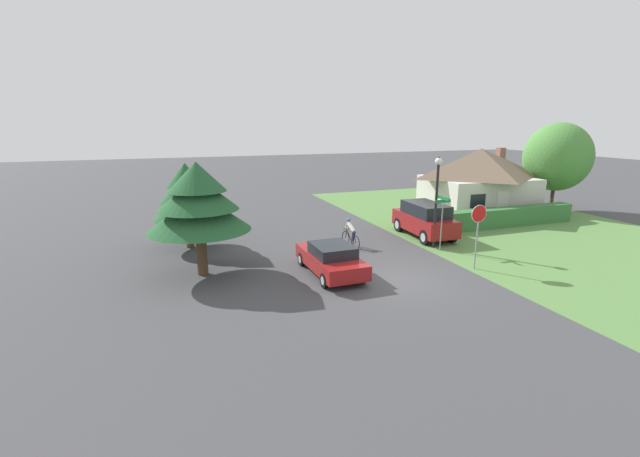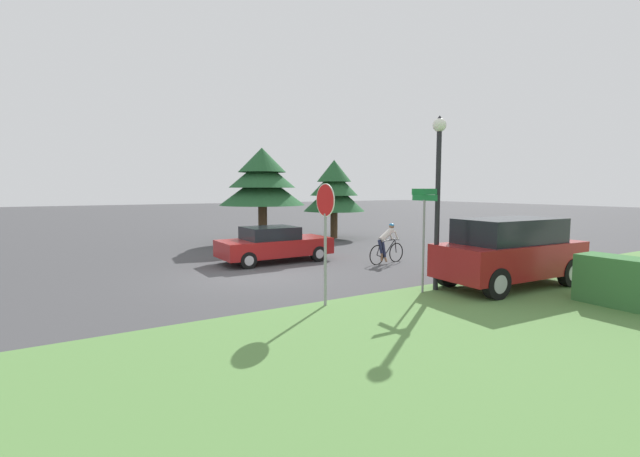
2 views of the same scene
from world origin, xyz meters
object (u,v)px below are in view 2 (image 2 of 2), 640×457
cyclist (387,244)px  stop_sign (325,218)px  sedan_left_lane (274,244)px  street_lamp (438,176)px  street_name_sign (424,222)px  parked_suv_right (510,252)px  conifer_tall_far (334,189)px  conifer_tall_near (262,181)px

cyclist → stop_sign: bearing=-149.9°
sedan_left_lane → street_lamp: 7.28m
cyclist → street_name_sign: street_name_sign is taller
parked_suv_right → stop_sign: bearing=172.8°
cyclist → parked_suv_right: bearing=-90.9°
street_name_sign → conifer_tall_far: bearing=157.7°
parked_suv_right → street_name_sign: (-0.76, -2.66, 0.93)m
cyclist → street_name_sign: bearing=-124.6°
street_lamp → conifer_tall_near: bearing=-179.6°
cyclist → street_name_sign: 4.79m
parked_suv_right → street_lamp: size_ratio=0.96×
sedan_left_lane → parked_suv_right: (7.36, 4.03, 0.34)m
sedan_left_lane → conifer_tall_near: conifer_tall_near is taller
street_lamp → conifer_tall_near: 11.85m
parked_suv_right → street_name_sign: bearing=167.0°
cyclist → conifer_tall_far: bearing=63.8°
cyclist → street_name_sign: (4.10, -2.16, 1.22)m
parked_suv_right → stop_sign: 5.82m
cyclist → conifer_tall_far: (-8.05, 2.84, 2.06)m
parked_suv_right → conifer_tall_near: 13.03m
sedan_left_lane → stop_sign: stop_sign is taller
cyclist → conifer_tall_near: size_ratio=0.37×
stop_sign → street_lamp: street_lamp is taller
cyclist → conifer_tall_near: 8.36m
conifer_tall_near → street_lamp: bearing=0.4°
stop_sign → conifer_tall_near: bearing=-16.8°
street_lamp → cyclist: bearing=158.3°
street_lamp → conifer_tall_near: conifer_tall_near is taller
stop_sign → parked_suv_right: bearing=-100.4°
street_lamp → conifer_tall_near: (-11.85, -0.08, 0.04)m
sedan_left_lane → conifer_tall_far: size_ratio=0.97×
conifer_tall_far → conifer_tall_near: bearing=-86.7°
cyclist → conifer_tall_far: size_ratio=0.41×
parked_suv_right → street_lamp: (-0.80, -2.12, 2.16)m
sedan_left_lane → parked_suv_right: size_ratio=0.94×
stop_sign → street_lamp: (0.20, 3.51, 1.06)m
cyclist → street_lamp: size_ratio=0.38×
street_lamp → conifer_tall_far: 12.91m
cyclist → stop_sign: stop_sign is taller
stop_sign → street_name_sign: size_ratio=1.04×
sedan_left_lane → conifer_tall_far: 8.71m
conifer_tall_near → conifer_tall_far: conifer_tall_near is taller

